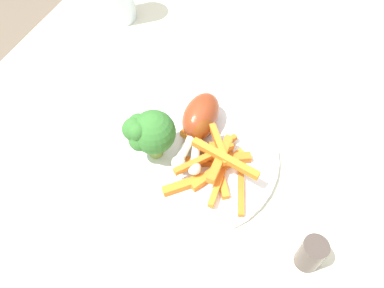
{
  "coord_description": "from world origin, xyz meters",
  "views": [
    {
      "loc": [
        -0.33,
        -0.11,
        1.18
      ],
      "look_at": [
        -0.05,
        -0.01,
        0.77
      ],
      "focal_mm": 34.68,
      "sensor_mm": 36.0,
      "label": 1
    }
  ],
  "objects_px": {
    "dining_table": "(198,173)",
    "dinner_plate": "(192,155)",
    "pepper_shaker": "(311,254)",
    "chicken_drumstick_far": "(200,118)",
    "broccoli_floret_front": "(148,132)",
    "chicken_drumstick_near": "(199,124)",
    "fork": "(252,42)",
    "carrot_fries_pile": "(214,163)"
  },
  "relations": [
    {
      "from": "dining_table",
      "to": "pepper_shaker",
      "type": "height_order",
      "value": "pepper_shaker"
    },
    {
      "from": "dining_table",
      "to": "broccoli_floret_front",
      "type": "height_order",
      "value": "broccoli_floret_front"
    },
    {
      "from": "broccoli_floret_front",
      "to": "chicken_drumstick_near",
      "type": "relative_size",
      "value": 0.62
    },
    {
      "from": "dining_table",
      "to": "fork",
      "type": "height_order",
      "value": "fork"
    },
    {
      "from": "broccoli_floret_front",
      "to": "chicken_drumstick_near",
      "type": "xyz_separation_m",
      "value": [
        0.06,
        -0.05,
        -0.03
      ]
    },
    {
      "from": "pepper_shaker",
      "to": "dinner_plate",
      "type": "bearing_deg",
      "value": 63.08
    },
    {
      "from": "chicken_drumstick_far",
      "to": "carrot_fries_pile",
      "type": "bearing_deg",
      "value": -145.0
    },
    {
      "from": "pepper_shaker",
      "to": "chicken_drumstick_far",
      "type": "bearing_deg",
      "value": 53.57
    },
    {
      "from": "dining_table",
      "to": "broccoli_floret_front",
      "type": "bearing_deg",
      "value": 144.59
    },
    {
      "from": "chicken_drumstick_far",
      "to": "dining_table",
      "type": "bearing_deg",
      "value": 101.39
    },
    {
      "from": "broccoli_floret_front",
      "to": "chicken_drumstick_near",
      "type": "bearing_deg",
      "value": -41.21
    },
    {
      "from": "dinner_plate",
      "to": "fork",
      "type": "bearing_deg",
      "value": -2.53
    },
    {
      "from": "dinner_plate",
      "to": "pepper_shaker",
      "type": "distance_m",
      "value": 0.21
    },
    {
      "from": "fork",
      "to": "pepper_shaker",
      "type": "relative_size",
      "value": 3.77
    },
    {
      "from": "chicken_drumstick_near",
      "to": "pepper_shaker",
      "type": "relative_size",
      "value": 2.54
    },
    {
      "from": "dinner_plate",
      "to": "chicken_drumstick_far",
      "type": "relative_size",
      "value": 1.81
    },
    {
      "from": "dinner_plate",
      "to": "chicken_drumstick_far",
      "type": "height_order",
      "value": "chicken_drumstick_far"
    },
    {
      "from": "dining_table",
      "to": "chicken_drumstick_far",
      "type": "bearing_deg",
      "value": -78.61
    },
    {
      "from": "chicken_drumstick_near",
      "to": "chicken_drumstick_far",
      "type": "relative_size",
      "value": 0.93
    },
    {
      "from": "broccoli_floret_front",
      "to": "fork",
      "type": "bearing_deg",
      "value": -12.27
    },
    {
      "from": "dinner_plate",
      "to": "chicken_drumstick_far",
      "type": "xyz_separation_m",
      "value": [
        0.05,
        0.0,
        0.03
      ]
    },
    {
      "from": "dinner_plate",
      "to": "chicken_drumstick_far",
      "type": "distance_m",
      "value": 0.05
    },
    {
      "from": "dinner_plate",
      "to": "chicken_drumstick_near",
      "type": "bearing_deg",
      "value": 4.77
    },
    {
      "from": "broccoli_floret_front",
      "to": "chicken_drumstick_near",
      "type": "distance_m",
      "value": 0.08
    },
    {
      "from": "dining_table",
      "to": "dinner_plate",
      "type": "distance_m",
      "value": 0.13
    },
    {
      "from": "broccoli_floret_front",
      "to": "chicken_drumstick_far",
      "type": "distance_m",
      "value": 0.09
    },
    {
      "from": "dining_table",
      "to": "chicken_drumstick_near",
      "type": "xyz_separation_m",
      "value": [
        -0.01,
        -0.0,
        0.15
      ]
    },
    {
      "from": "chicken_drumstick_near",
      "to": "dining_table",
      "type": "bearing_deg",
      "value": 13.52
    },
    {
      "from": "chicken_drumstick_near",
      "to": "fork",
      "type": "bearing_deg",
      "value": -3.58
    },
    {
      "from": "fork",
      "to": "pepper_shaker",
      "type": "distance_m",
      "value": 0.41
    },
    {
      "from": "carrot_fries_pile",
      "to": "chicken_drumstick_near",
      "type": "xyz_separation_m",
      "value": [
        0.05,
        0.04,
        0.01
      ]
    },
    {
      "from": "dining_table",
      "to": "dinner_plate",
      "type": "xyz_separation_m",
      "value": [
        -0.05,
        -0.01,
        0.12
      ]
    },
    {
      "from": "dining_table",
      "to": "broccoli_floret_front",
      "type": "distance_m",
      "value": 0.2
    },
    {
      "from": "dinner_plate",
      "to": "fork",
      "type": "distance_m",
      "value": 0.28
    },
    {
      "from": "dinner_plate",
      "to": "broccoli_floret_front",
      "type": "distance_m",
      "value": 0.08
    },
    {
      "from": "dinner_plate",
      "to": "broccoli_floret_front",
      "type": "bearing_deg",
      "value": 112.6
    },
    {
      "from": "carrot_fries_pile",
      "to": "fork",
      "type": "relative_size",
      "value": 0.66
    },
    {
      "from": "dinner_plate",
      "to": "chicken_drumstick_near",
      "type": "distance_m",
      "value": 0.05
    },
    {
      "from": "dining_table",
      "to": "carrot_fries_pile",
      "type": "distance_m",
      "value": 0.16
    },
    {
      "from": "broccoli_floret_front",
      "to": "fork",
      "type": "distance_m",
      "value": 0.31
    },
    {
      "from": "broccoli_floret_front",
      "to": "dining_table",
      "type": "bearing_deg",
      "value": -35.41
    },
    {
      "from": "chicken_drumstick_near",
      "to": "fork",
      "type": "relative_size",
      "value": 0.67
    }
  ]
}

